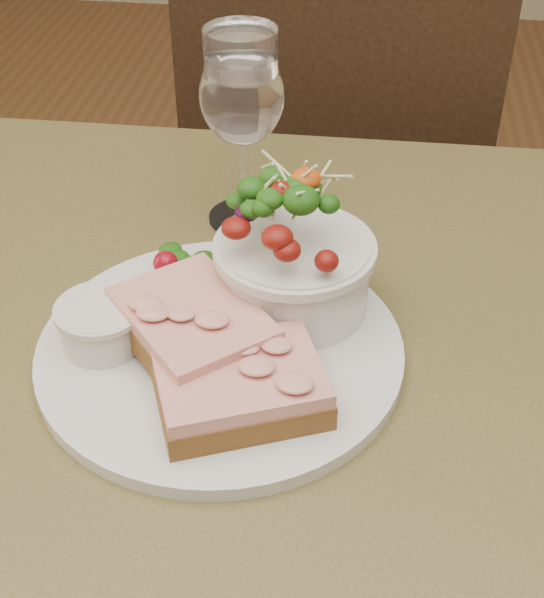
# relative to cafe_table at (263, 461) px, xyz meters

# --- Properties ---
(cafe_table) EXTENTS (0.80, 0.80, 0.75)m
(cafe_table) POSITION_rel_cafe_table_xyz_m (0.00, 0.00, 0.00)
(cafe_table) COLOR #443C1D
(cafe_table) RESTS_ON ground
(chair_far) EXTENTS (0.49, 0.49, 0.90)m
(chair_far) POSITION_rel_cafe_table_xyz_m (0.05, 0.70, -0.36)
(chair_far) COLOR black
(chair_far) RESTS_ON ground
(dinner_plate) EXTENTS (0.29, 0.29, 0.01)m
(dinner_plate) POSITION_rel_cafe_table_xyz_m (-0.04, 0.02, 0.11)
(dinner_plate) COLOR silver
(dinner_plate) RESTS_ON cafe_table
(sandwich_front) EXTENTS (0.14, 0.12, 0.03)m
(sandwich_front) POSITION_rel_cafe_table_xyz_m (-0.01, -0.04, 0.13)
(sandwich_front) COLOR #4E3114
(sandwich_front) RESTS_ON dinner_plate
(sandwich_back) EXTENTS (0.15, 0.15, 0.03)m
(sandwich_back) POSITION_rel_cafe_table_xyz_m (-0.05, 0.01, 0.14)
(sandwich_back) COLOR #4E3114
(sandwich_back) RESTS_ON dinner_plate
(ramekin) EXTENTS (0.06, 0.06, 0.04)m
(ramekin) POSITION_rel_cafe_table_xyz_m (-0.13, 0.01, 0.13)
(ramekin) COLOR silver
(ramekin) RESTS_ON dinner_plate
(salad_bowl) EXTENTS (0.12, 0.12, 0.13)m
(salad_bowl) POSITION_rel_cafe_table_xyz_m (0.02, 0.07, 0.17)
(salad_bowl) COLOR silver
(salad_bowl) RESTS_ON dinner_plate
(garnish) EXTENTS (0.05, 0.04, 0.02)m
(garnish) POSITION_rel_cafe_table_xyz_m (-0.09, 0.11, 0.12)
(garnish) COLOR #0E3B0A
(garnish) RESTS_ON dinner_plate
(wine_glass) EXTENTS (0.08, 0.08, 0.18)m
(wine_glass) POSITION_rel_cafe_table_xyz_m (-0.05, 0.22, 0.22)
(wine_glass) COLOR white
(wine_glass) RESTS_ON cafe_table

